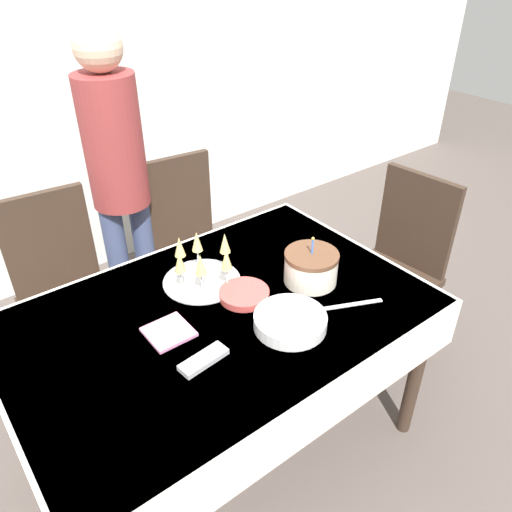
{
  "coord_description": "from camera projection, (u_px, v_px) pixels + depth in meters",
  "views": [
    {
      "loc": [
        -0.77,
        -1.21,
        1.93
      ],
      "look_at": [
        0.22,
        0.07,
        0.87
      ],
      "focal_mm": 35.0,
      "sensor_mm": 36.0,
      "label": 1
    }
  ],
  "objects": [
    {
      "name": "plate_stack_main",
      "position": [
        290.0,
        321.0,
        1.75
      ],
      "size": [
        0.26,
        0.26,
        0.05
      ],
      "color": "white",
      "rests_on": "dining_table"
    },
    {
      "name": "plate_stack_dessert",
      "position": [
        244.0,
        294.0,
        1.9
      ],
      "size": [
        0.19,
        0.19,
        0.03
      ],
      "color": "#CC4C47",
      "rests_on": "dining_table"
    },
    {
      "name": "person_standing",
      "position": [
        117.0,
        167.0,
        2.39
      ],
      "size": [
        0.28,
        0.28,
        1.63
      ],
      "color": "#3F4C72",
      "rests_on": "ground_plane"
    },
    {
      "name": "birthday_cake",
      "position": [
        311.0,
        267.0,
        1.96
      ],
      "size": [
        0.21,
        0.21,
        0.2
      ],
      "color": "silver",
      "rests_on": "dining_table"
    },
    {
      "name": "dining_chair_far_left",
      "position": [
        63.0,
        286.0,
        2.34
      ],
      "size": [
        0.45,
        0.45,
        0.97
      ],
      "color": "#38281E",
      "rests_on": "ground_plane"
    },
    {
      "name": "dining_chair_far_right",
      "position": [
        187.0,
        240.0,
        2.68
      ],
      "size": [
        0.46,
        0.46,
        0.97
      ],
      "color": "#38281E",
      "rests_on": "ground_plane"
    },
    {
      "name": "dining_table",
      "position": [
        221.0,
        332.0,
        1.89
      ],
      "size": [
        1.53,
        1.03,
        0.75
      ],
      "color": "silver",
      "rests_on": "ground_plane"
    },
    {
      "name": "wall_back",
      "position": [
        32.0,
        61.0,
        2.66
      ],
      "size": [
        8.0,
        0.05,
        2.7
      ],
      "color": "silver",
      "rests_on": "ground_plane"
    },
    {
      "name": "ground_plane",
      "position": [
        226.0,
        441.0,
        2.25
      ],
      "size": [
        12.0,
        12.0,
        0.0
      ],
      "primitive_type": "plane",
      "color": "#564C47"
    },
    {
      "name": "dining_chair_right_end",
      "position": [
        398.0,
        260.0,
        2.52
      ],
      "size": [
        0.45,
        0.45,
        0.97
      ],
      "color": "#38281E",
      "rests_on": "ground_plane"
    },
    {
      "name": "champagne_tray",
      "position": [
        202.0,
        264.0,
        1.95
      ],
      "size": [
        0.31,
        0.31,
        0.18
      ],
      "color": "silver",
      "rests_on": "dining_table"
    },
    {
      "name": "napkin_pile",
      "position": [
        169.0,
        332.0,
        1.73
      ],
      "size": [
        0.15,
        0.15,
        0.01
      ],
      "color": "pink",
      "rests_on": "dining_table"
    },
    {
      "name": "fork_pile",
      "position": [
        204.0,
        360.0,
        1.61
      ],
      "size": [
        0.18,
        0.08,
        0.02
      ],
      "color": "silver",
      "rests_on": "dining_table"
    },
    {
      "name": "cake_knife",
      "position": [
        345.0,
        306.0,
        1.86
      ],
      "size": [
        0.28,
        0.14,
        0.0
      ],
      "color": "silver",
      "rests_on": "dining_table"
    }
  ]
}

